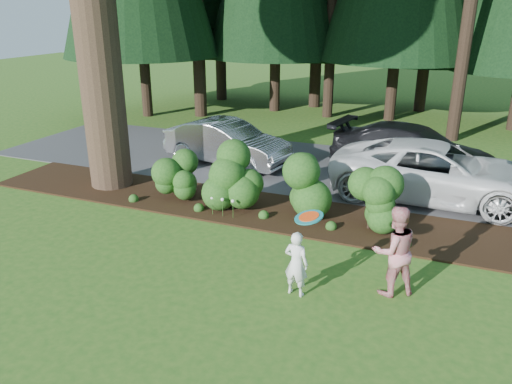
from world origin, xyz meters
TOP-DOWN VIEW (x-y plane):
  - ground at (0.00, 0.00)m, footprint 80.00×80.00m
  - mulch_bed at (0.00, 3.25)m, footprint 16.00×2.50m
  - driveway at (0.00, 7.50)m, footprint 22.00×6.00m
  - shrub_row at (0.77, 3.14)m, footprint 6.53×1.60m
  - lily_cluster at (-0.30, 2.40)m, footprint 0.69×0.09m
  - car_silver_wagon at (-2.23, 6.77)m, footprint 4.80×2.40m
  - car_white_suv at (4.75, 5.87)m, footprint 5.94×2.89m
  - car_dark_suv at (3.92, 8.05)m, footprint 5.78×3.19m
  - child at (2.62, -0.41)m, footprint 0.52×0.37m
  - adult at (4.32, 0.34)m, footprint 1.11×1.06m
  - frisbee at (2.86, -0.50)m, footprint 0.54×0.53m

SIDE VIEW (x-z plane):
  - ground at x=0.00m, z-range 0.00..0.00m
  - driveway at x=0.00m, z-range 0.00..0.03m
  - mulch_bed at x=0.00m, z-range 0.00..0.05m
  - lily_cluster at x=-0.30m, z-range 0.21..0.78m
  - child at x=2.62m, z-range 0.00..1.32m
  - car_silver_wagon at x=-2.23m, z-range 0.03..1.54m
  - shrub_row at x=0.77m, z-range 0.00..1.61m
  - car_dark_suv at x=3.92m, z-range 0.03..1.61m
  - car_white_suv at x=4.75m, z-range 0.03..1.66m
  - adult at x=4.32m, z-range 0.00..1.81m
  - frisbee at x=2.86m, z-range 1.60..1.80m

